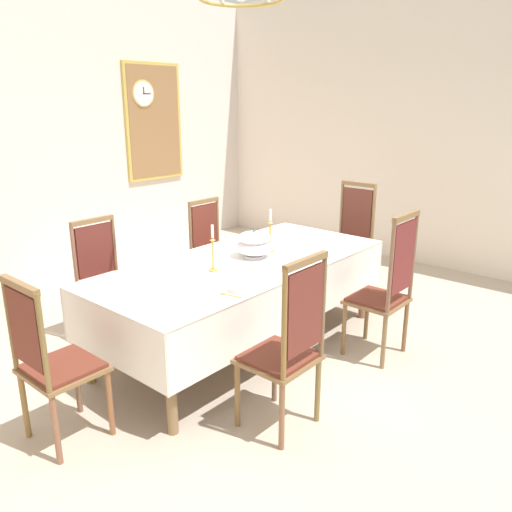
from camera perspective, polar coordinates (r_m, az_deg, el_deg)
ground at (r=4.43m, az=-0.10°, el=-10.61°), size 6.47×6.32×0.04m
back_wall at (r=6.50m, az=-22.59°, el=12.82°), size 6.47×0.08×3.41m
right_wall at (r=6.76m, az=18.86°, el=13.32°), size 0.08×6.32×3.41m
dining_table at (r=4.23m, az=-1.40°, el=-1.49°), size 2.59×1.14×0.76m
tablecloth at (r=4.24m, az=-1.40°, el=-1.94°), size 2.61×1.16×0.42m
chair_south_a at (r=3.21m, az=3.53°, el=-9.84°), size 0.44×0.42×1.17m
chair_north_a at (r=4.57m, az=-16.37°, el=-2.59°), size 0.44×0.42×1.08m
chair_south_b at (r=4.22m, az=14.28°, el=-3.37°), size 0.44×0.42×1.22m
chair_north_b at (r=5.34m, az=-4.76°, el=0.78°), size 0.44×0.42×1.06m
chair_head_west at (r=3.32m, az=-21.80°, el=-10.67°), size 0.42×0.44×1.08m
chair_head_east at (r=5.59m, az=10.43°, el=1.81°), size 0.42×0.44×1.20m
soup_tureen at (r=4.27m, az=-0.19°, el=1.38°), size 0.31×0.31×0.24m
candlestick_west at (r=3.93m, az=-4.81°, el=0.38°), size 0.07×0.07×0.37m
candlestick_east at (r=4.42m, az=1.60°, el=2.39°), size 0.07×0.07×0.38m
bowl_near_left at (r=3.55m, az=-1.78°, el=-3.58°), size 0.16×0.16×0.04m
bowl_near_right at (r=5.04m, az=1.46°, el=2.66°), size 0.14×0.14×0.03m
spoon_primary at (r=3.49m, az=-3.39°, el=-4.24°), size 0.05×0.18×0.01m
spoon_secondary at (r=5.14m, az=1.93°, el=2.76°), size 0.04×0.18×0.01m
mounted_clock at (r=7.17m, az=-12.52°, el=17.22°), size 0.35×0.06×0.35m
framed_painting at (r=7.28m, az=-11.27°, el=14.40°), size 0.91×0.05×1.53m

